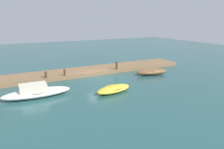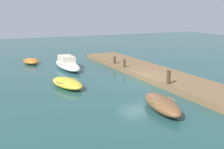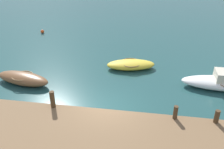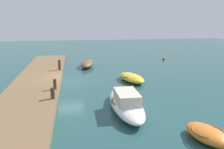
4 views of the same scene
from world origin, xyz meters
The scene contains 10 objects.
ground_plane centered at (0.00, 0.00, 0.00)m, with size 84.00×84.00×0.00m, color #234C4C.
dock_platform centered at (0.00, -2.59, 0.22)m, with size 25.82×3.82×0.45m, color brown.
rowboat_yellow centered at (0.86, 5.47, 0.33)m, with size 3.91×2.26×0.65m.
dinghy_orange centered at (11.61, 6.30, 0.31)m, with size 2.69×1.86×0.60m.
motorboat_white centered at (7.48, 3.45, 0.49)m, with size 5.88×1.81×1.26m.
rowboat_brown centered at (-6.28, 2.01, 0.40)m, with size 4.15×2.12×0.78m.
mooring_post_west centered at (-2.96, -0.94, 0.94)m, with size 0.27×0.27×1.00m, color #47331E.
mooring_post_mid_west centered at (3.75, -0.94, 0.83)m, with size 0.23×0.23×0.76m, color #47331E.
mooring_post_mid_east centered at (5.82, -0.94, 0.80)m, with size 0.26×0.26×0.72m, color #47331E.
marker_buoy centered at (-9.28, 12.48, 0.19)m, with size 0.39×0.39×0.39m, color #E54C19.
Camera 4 is at (20.53, 0.43, 5.38)m, focal length 37.88 mm.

